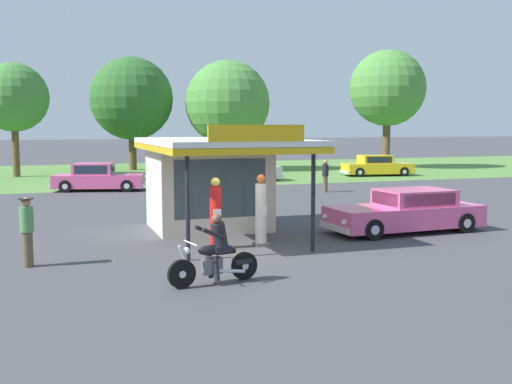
# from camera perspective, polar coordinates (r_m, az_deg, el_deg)

# --- Properties ---
(ground_plane) EXTENTS (300.00, 300.00, 0.00)m
(ground_plane) POSITION_cam_1_polar(r_m,az_deg,el_deg) (16.94, -1.71, -5.78)
(ground_plane) COLOR #424247
(grass_verge_strip) EXTENTS (120.00, 24.00, 0.01)m
(grass_verge_strip) POSITION_cam_1_polar(r_m,az_deg,el_deg) (46.21, -12.88, 1.70)
(grass_verge_strip) COLOR #56843D
(grass_verge_strip) RESTS_ON ground
(service_station_kiosk) EXTENTS (4.47, 6.95, 3.55)m
(service_station_kiosk) POSITION_cam_1_polar(r_m,az_deg,el_deg) (20.47, -4.21, 1.43)
(service_station_kiosk) COLOR beige
(service_station_kiosk) RESTS_ON ground
(gas_pump_nearside) EXTENTS (0.44, 0.44, 2.06)m
(gas_pump_nearside) POSITION_cam_1_polar(r_m,az_deg,el_deg) (17.46, -3.80, -2.28)
(gas_pump_nearside) COLOR slate
(gas_pump_nearside) RESTS_ON ground
(gas_pump_offside) EXTENTS (0.44, 0.44, 2.11)m
(gas_pump_offside) POSITION_cam_1_polar(r_m,az_deg,el_deg) (17.86, 0.47, -1.98)
(gas_pump_offside) COLOR slate
(gas_pump_offside) RESTS_ON ground
(motorcycle_with_rider) EXTENTS (2.17, 0.73, 1.58)m
(motorcycle_with_rider) POSITION_cam_1_polar(r_m,az_deg,el_deg) (13.67, -3.83, -5.91)
(motorcycle_with_rider) COLOR black
(motorcycle_with_rider) RESTS_ON ground
(featured_classic_sedan) EXTENTS (5.47, 2.20, 1.41)m
(featured_classic_sedan) POSITION_cam_1_polar(r_m,az_deg,el_deg) (20.88, 13.91, -1.84)
(featured_classic_sedan) COLOR #E55993
(featured_classic_sedan) RESTS_ON ground
(parked_car_second_row_spare) EXTENTS (5.17, 2.33, 1.54)m
(parked_car_second_row_spare) POSITION_cam_1_polar(r_m,az_deg,el_deg) (38.88, -1.30, 2.04)
(parked_car_second_row_spare) COLOR #B7B7BC
(parked_car_second_row_spare) RESTS_ON ground
(parked_car_back_row_right) EXTENTS (5.20, 2.99, 1.50)m
(parked_car_back_row_right) POSITION_cam_1_polar(r_m,az_deg,el_deg) (34.24, -14.61, 1.26)
(parked_car_back_row_right) COLOR #E55993
(parked_car_back_row_right) RESTS_ON ground
(parked_car_back_row_centre) EXTENTS (5.19, 2.69, 1.46)m
(parked_car_back_row_centre) POSITION_cam_1_polar(r_m,az_deg,el_deg) (43.95, 11.26, 2.38)
(parked_car_back_row_centre) COLOR gold
(parked_car_back_row_centre) RESTS_ON ground
(bystander_standing_back_lot) EXTENTS (0.38, 0.38, 1.76)m
(bystander_standing_back_lot) POSITION_cam_1_polar(r_m,az_deg,el_deg) (16.23, -20.67, -3.30)
(bystander_standing_back_lot) COLOR brown
(bystander_standing_back_lot) RESTS_ON ground
(bystander_admiring_sedan) EXTENTS (0.34, 0.34, 1.73)m
(bystander_admiring_sedan) POSITION_cam_1_polar(r_m,az_deg,el_deg) (32.57, 6.51, 1.59)
(bystander_admiring_sedan) COLOR brown
(bystander_admiring_sedan) RESTS_ON ground
(tree_oak_distant_spare) EXTENTS (6.56, 6.56, 8.96)m
(tree_oak_distant_spare) POSITION_cam_1_polar(r_m,az_deg,el_deg) (49.73, -11.59, 8.56)
(tree_oak_distant_spare) COLOR brown
(tree_oak_distant_spare) RESTS_ON ground
(tree_oak_left) EXTENTS (6.68, 6.68, 8.68)m
(tree_oak_left) POSITION_cam_1_polar(r_m,az_deg,el_deg) (48.57, -2.68, 8.34)
(tree_oak_left) COLOR brown
(tree_oak_left) RESTS_ON ground
(tree_oak_right) EXTENTS (6.29, 6.29, 9.79)m
(tree_oak_right) POSITION_cam_1_polar(r_m,az_deg,el_deg) (52.21, 12.22, 9.47)
(tree_oak_right) COLOR brown
(tree_oak_right) RESTS_ON ground
(tree_oak_far_right) EXTENTS (4.73, 4.73, 7.84)m
(tree_oak_far_right) POSITION_cam_1_polar(r_m,az_deg,el_deg) (45.34, -21.77, 8.22)
(tree_oak_far_right) COLOR brown
(tree_oak_far_right) RESTS_ON ground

